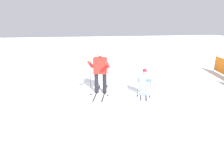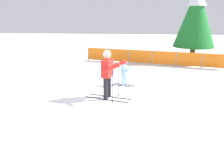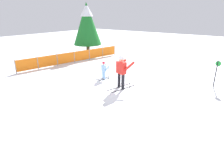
{
  "view_description": "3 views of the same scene",
  "coord_description": "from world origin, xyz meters",
  "px_view_note": "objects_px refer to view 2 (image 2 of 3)",
  "views": [
    {
      "loc": [
        6.49,
        -0.59,
        2.79
      ],
      "look_at": [
        -0.22,
        0.59,
        0.85
      ],
      "focal_mm": 28.0,
      "sensor_mm": 36.0,
      "label": 1
    },
    {
      "loc": [
        0.78,
        -7.55,
        3.01
      ],
      "look_at": [
        -0.07,
        1.05,
        0.78
      ],
      "focal_mm": 35.0,
      "sensor_mm": 36.0,
      "label": 2
    },
    {
      "loc": [
        -7.39,
        -4.73,
        3.79
      ],
      "look_at": [
        0.09,
        0.89,
        0.7
      ],
      "focal_mm": 28.0,
      "sensor_mm": 36.0,
      "label": 3
    }
  ],
  "objects_px": {
    "skier_child": "(124,71)",
    "safety_fence": "(152,57)",
    "skier_adult": "(108,70)",
    "conifer_far": "(196,16)"
  },
  "relations": [
    {
      "from": "skier_child",
      "to": "safety_fence",
      "type": "relative_size",
      "value": 0.13
    },
    {
      "from": "conifer_far",
      "to": "safety_fence",
      "type": "bearing_deg",
      "value": -158.29
    },
    {
      "from": "safety_fence",
      "to": "conifer_far",
      "type": "xyz_separation_m",
      "value": [
        2.74,
        1.09,
        2.54
      ]
    },
    {
      "from": "skier_child",
      "to": "conifer_far",
      "type": "height_order",
      "value": "conifer_far"
    },
    {
      "from": "safety_fence",
      "to": "conifer_far",
      "type": "distance_m",
      "value": 3.89
    },
    {
      "from": "skier_adult",
      "to": "safety_fence",
      "type": "bearing_deg",
      "value": 86.19
    },
    {
      "from": "safety_fence",
      "to": "skier_adult",
      "type": "bearing_deg",
      "value": -108.88
    },
    {
      "from": "skier_adult",
      "to": "conifer_far",
      "type": "bearing_deg",
      "value": 71.2
    },
    {
      "from": "skier_child",
      "to": "safety_fence",
      "type": "distance_m",
      "value": 4.71
    },
    {
      "from": "skier_adult",
      "to": "skier_child",
      "type": "bearing_deg",
      "value": 87.27
    }
  ]
}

